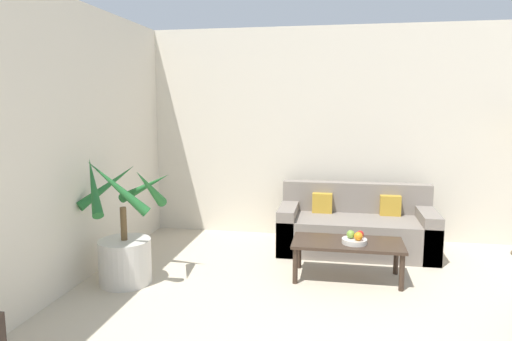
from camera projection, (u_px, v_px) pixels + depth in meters
name	position (u px, v px, depth m)	size (l,w,h in m)	color
wall_back	(424.00, 135.00, 5.66)	(8.59, 0.06, 2.70)	beige
potted_palm	(125.00, 243.00, 4.41)	(0.90, 0.88, 1.27)	beige
sofa_loveseat	(356.00, 229.00, 5.39)	(1.79, 0.80, 0.77)	gray
coffee_table	(348.00, 246.00, 4.52)	(1.08, 0.52, 0.38)	#38281E
fruit_bowl	(354.00, 241.00, 4.44)	(0.24, 0.24, 0.05)	beige
apple_red	(360.00, 234.00, 4.47)	(0.07, 0.07, 0.07)	red
apple_green	(351.00, 234.00, 4.45)	(0.08, 0.08, 0.08)	olive
orange_fruit	(358.00, 236.00, 4.38)	(0.08, 0.08, 0.08)	orange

